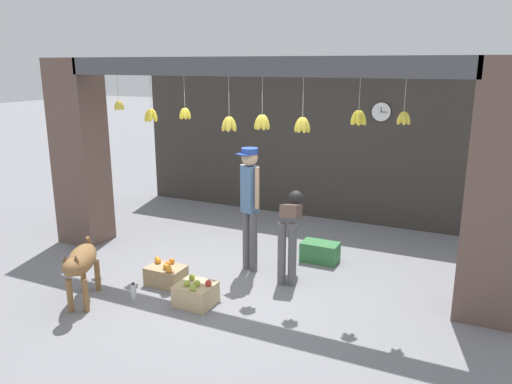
% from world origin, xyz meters
% --- Properties ---
extents(ground_plane, '(60.00, 60.00, 0.00)m').
position_xyz_m(ground_plane, '(0.00, 0.00, 0.00)').
color(ground_plane, gray).
extents(shop_back_wall, '(7.36, 0.12, 2.93)m').
position_xyz_m(shop_back_wall, '(0.00, 3.18, 1.47)').
color(shop_back_wall, '#38332D').
rests_on(shop_back_wall, ground_plane).
extents(shop_pillar_left, '(0.70, 0.60, 2.93)m').
position_xyz_m(shop_pillar_left, '(-3.03, 0.30, 1.47)').
color(shop_pillar_left, brown).
rests_on(shop_pillar_left, ground_plane).
extents(shop_pillar_right, '(0.70, 0.60, 2.93)m').
position_xyz_m(shop_pillar_right, '(3.03, 0.30, 1.47)').
color(shop_pillar_right, brown).
rests_on(shop_pillar_right, ground_plane).
extents(storefront_awning, '(5.46, 0.31, 0.96)m').
position_xyz_m(storefront_awning, '(0.00, 0.12, 2.74)').
color(storefront_awning, '#4C4C51').
extents(dog, '(0.66, 1.00, 0.76)m').
position_xyz_m(dog, '(-1.43, -1.44, 0.53)').
color(dog, olive).
rests_on(dog, ground_plane).
extents(shopkeeper, '(0.33, 0.31, 1.75)m').
position_xyz_m(shopkeeper, '(-0.03, 0.33, 1.05)').
color(shopkeeper, '#56565B').
rests_on(shopkeeper, ground_plane).
extents(worker_stooping, '(0.37, 0.85, 1.12)m').
position_xyz_m(worker_stooping, '(0.57, 0.33, 0.75)').
color(worker_stooping, '#56565B').
rests_on(worker_stooping, ground_plane).
extents(fruit_crate_oranges, '(0.49, 0.35, 0.32)m').
position_xyz_m(fruit_crate_oranges, '(-0.82, -0.58, 0.13)').
color(fruit_crate_oranges, tan).
rests_on(fruit_crate_oranges, ground_plane).
extents(fruit_crate_apples, '(0.44, 0.40, 0.34)m').
position_xyz_m(fruit_crate_apples, '(-0.16, -0.90, 0.14)').
color(fruit_crate_apples, tan).
rests_on(fruit_crate_apples, ground_plane).
extents(produce_box_green, '(0.54, 0.32, 0.29)m').
position_xyz_m(produce_box_green, '(0.77, 1.05, 0.15)').
color(produce_box_green, '#387A42').
rests_on(produce_box_green, ground_plane).
extents(water_bottle, '(0.07, 0.07, 0.22)m').
position_xyz_m(water_bottle, '(-0.93, -1.12, 0.10)').
color(water_bottle, silver).
rests_on(water_bottle, ground_plane).
extents(wall_clock, '(0.34, 0.03, 0.34)m').
position_xyz_m(wall_clock, '(1.13, 3.11, 2.04)').
color(wall_clock, black).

